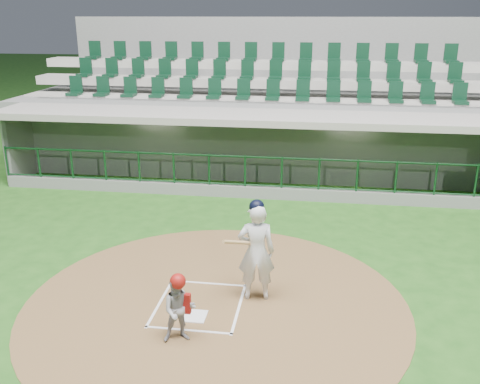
# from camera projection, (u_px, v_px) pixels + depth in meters

# --- Properties ---
(ground) EXTENTS (120.00, 120.00, 0.00)m
(ground) POSITION_uv_depth(u_px,v_px,m) (203.00, 298.00, 10.27)
(ground) COLOR #1E4D16
(ground) RESTS_ON ground
(dirt_circle) EXTENTS (7.20, 7.20, 0.01)m
(dirt_circle) POSITION_uv_depth(u_px,v_px,m) (216.00, 304.00, 10.04)
(dirt_circle) COLOR brown
(dirt_circle) RESTS_ON ground
(home_plate) EXTENTS (0.43, 0.43, 0.02)m
(home_plate) POSITION_uv_depth(u_px,v_px,m) (194.00, 316.00, 9.61)
(home_plate) COLOR white
(home_plate) RESTS_ON dirt_circle
(batter_box_chalk) EXTENTS (1.55, 1.80, 0.01)m
(batter_box_chalk) POSITION_uv_depth(u_px,v_px,m) (199.00, 305.00, 9.98)
(batter_box_chalk) COLOR white
(batter_box_chalk) RESTS_ON ground
(dugout_structure) EXTENTS (16.40, 3.70, 3.00)m
(dugout_structure) POSITION_uv_depth(u_px,v_px,m) (255.00, 151.00, 17.29)
(dugout_structure) COLOR gray
(dugout_structure) RESTS_ON ground
(seating_deck) EXTENTS (17.00, 6.72, 5.15)m
(seating_deck) POSITION_uv_depth(u_px,v_px,m) (263.00, 119.00, 20.04)
(seating_deck) COLOR slate
(seating_deck) RESTS_ON ground
(batter) EXTENTS (0.92, 0.92, 1.99)m
(batter) POSITION_uv_depth(u_px,v_px,m) (256.00, 250.00, 9.95)
(batter) COLOR silver
(batter) RESTS_ON dirt_circle
(catcher) EXTENTS (0.66, 0.58, 1.22)m
(catcher) POSITION_uv_depth(u_px,v_px,m) (179.00, 308.00, 8.75)
(catcher) COLOR #98989E
(catcher) RESTS_ON dirt_circle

